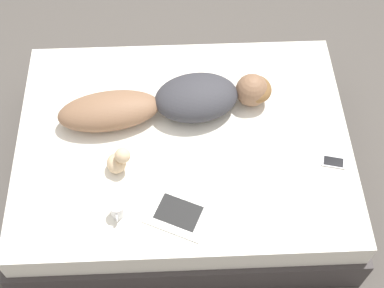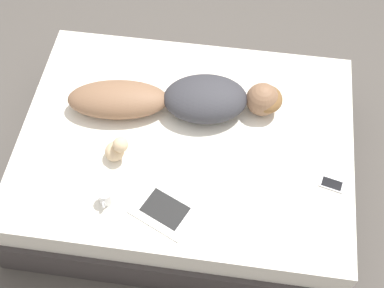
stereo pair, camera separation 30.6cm
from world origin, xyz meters
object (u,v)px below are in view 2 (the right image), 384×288
object	(u,v)px
open_magazine	(177,193)
cell_phone	(332,184)
person	(182,99)
coffee_mug	(106,197)

from	to	relation	value
open_magazine	cell_phone	distance (m)	0.86
cell_phone	person	bearing A→B (deg)	-100.57
cell_phone	open_magazine	bearing A→B (deg)	-64.66
person	cell_phone	bearing A→B (deg)	58.38
coffee_mug	person	bearing A→B (deg)	155.47
person	open_magazine	bearing A→B (deg)	-1.42
open_magazine	cell_phone	size ratio (longest dim) A/B	3.97
person	coffee_mug	xyz separation A→B (m)	(0.68, -0.31, -0.05)
coffee_mug	cell_phone	xyz separation A→B (m)	(-0.28, 1.22, -0.04)
person	cell_phone	distance (m)	1.00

